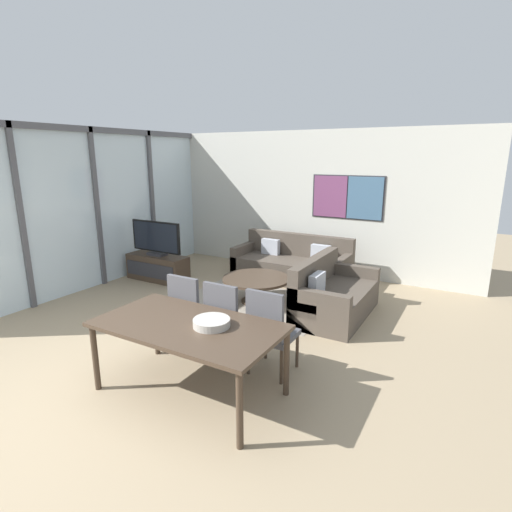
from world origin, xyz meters
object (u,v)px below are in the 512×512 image
tv_console (158,268)px  dining_table (188,330)px  coffee_table (256,284)px  sofa_main (293,265)px  fruit_bowl (212,322)px  television (156,239)px  dining_chair_left (190,310)px  dining_chair_centre (227,320)px  dining_chair_right (270,329)px  sofa_side (331,297)px

tv_console → dining_table: size_ratio=0.67×
coffee_table → dining_table: (0.69, -2.53, 0.36)m
tv_console → sofa_main: size_ratio=0.57×
fruit_bowl → television: bearing=140.7°
dining_chair_left → fruit_bowl: bearing=-38.8°
coffee_table → dining_chair_centre: bearing=-69.8°
sofa_main → fruit_bowl: bearing=-76.6°
dining_chair_right → dining_table: bearing=-127.5°
tv_console → dining_table: bearing=-42.2°
sofa_main → dining_chair_centre: (0.69, -3.27, 0.26)m
tv_console → sofa_main: bearing=30.6°
sofa_main → dining_chair_centre: 3.36m
coffee_table → dining_chair_right: (1.22, -1.84, 0.22)m
dining_chair_centre → fruit_bowl: size_ratio=2.76×
sofa_main → dining_chair_left: (0.16, -3.26, 0.26)m
television → fruit_bowl: size_ratio=3.18×
sofa_side → coffee_table: size_ratio=1.49×
dining_chair_centre → sofa_side: bearing=74.7°
sofa_main → sofa_side: same height
television → dining_chair_centre: bearing=-34.1°
sofa_main → dining_chair_right: size_ratio=2.22×
fruit_bowl → dining_chair_left: bearing=141.2°
television → coffee_table: (2.22, -0.10, -0.50)m
dining_chair_centre → dining_table: bearing=-90.0°
sofa_main → dining_chair_right: dining_chair_right is taller
television → fruit_bowl: television is taller
television → dining_table: size_ratio=0.62×
television → coffee_table: bearing=-2.5°
fruit_bowl → sofa_side: bearing=83.2°
sofa_main → coffee_table: sofa_main is taller
television → sofa_side: (3.44, 0.00, -0.53)m
dining_chair_right → fruit_bowl: (-0.30, -0.63, 0.25)m
tv_console → sofa_side: sofa_side is taller
dining_chair_left → dining_chair_right: bearing=0.6°
dining_chair_left → tv_console: bearing=140.6°
sofa_main → dining_chair_left: 3.27m
dining_chair_left → dining_chair_right: same height
sofa_main → fruit_bowl: 4.01m
sofa_main → tv_console: bearing=-149.4°
dining_table → fruit_bowl: fruit_bowl is taller
coffee_table → dining_chair_right: 2.22m
sofa_side → dining_chair_centre: dining_chair_centre is taller
dining_chair_centre → fruit_bowl: 0.69m
dining_chair_centre → fruit_bowl: (0.23, -0.60, 0.25)m
sofa_side → dining_chair_centre: size_ratio=1.65×
dining_chair_centre → sofa_main: bearing=101.9°
sofa_side → dining_chair_left: 2.24m
television → dining_chair_centre: television is taller
coffee_table → dining_chair_right: dining_chair_right is taller
sofa_side → fruit_bowl: size_ratio=4.56×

